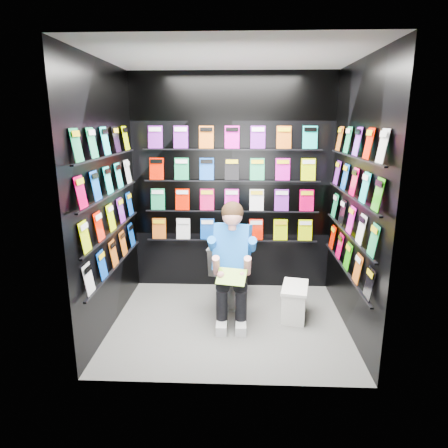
{
  "coord_description": "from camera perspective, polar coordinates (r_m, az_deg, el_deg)",
  "views": [
    {
      "loc": [
        0.1,
        -3.77,
        2.04
      ],
      "look_at": [
        -0.06,
        0.15,
        1.03
      ],
      "focal_mm": 32.0,
      "sensor_mm": 36.0,
      "label": 1
    }
  ],
  "objects": [
    {
      "name": "floor",
      "position": [
        4.29,
        0.73,
        -13.94
      ],
      "size": [
        2.4,
        2.4,
        0.0
      ],
      "primitive_type": "plane",
      "color": "#5B5B59",
      "rests_on": "ground"
    },
    {
      "name": "longbox",
      "position": [
        4.4,
        10.01,
        -11.04
      ],
      "size": [
        0.32,
        0.47,
        0.32
      ],
      "primitive_type": "cube",
      "rotation": [
        0.0,
        0.0,
        -0.2
      ],
      "color": "silver",
      "rests_on": "floor"
    },
    {
      "name": "held_comic",
      "position": [
        3.9,
        1.07,
        -7.55
      ],
      "size": [
        0.31,
        0.22,
        0.12
      ],
      "primitive_type": "cube",
      "rotation": [
        -0.96,
        0.0,
        -0.21
      ],
      "color": "green",
      "rests_on": "reader"
    },
    {
      "name": "toilet",
      "position": [
        4.65,
        1.28,
        -6.6
      ],
      "size": [
        0.57,
        0.82,
        0.73
      ],
      "primitive_type": "imported",
      "rotation": [
        0.0,
        0.0,
        2.93
      ],
      "color": "white",
      "rests_on": "floor"
    },
    {
      "name": "wall_right",
      "position": [
        4.0,
        18.29,
        3.06
      ],
      "size": [
        0.04,
        2.0,
        2.6
      ],
      "primitive_type": "cube",
      "color": "black",
      "rests_on": "floor"
    },
    {
      "name": "ceiling",
      "position": [
        3.81,
        0.87,
        22.91
      ],
      "size": [
        2.4,
        2.4,
        0.0
      ],
      "primitive_type": "plane",
      "color": "white",
      "rests_on": "floor"
    },
    {
      "name": "comics_left",
      "position": [
        4.05,
        -16.03,
        3.44
      ],
      "size": [
        0.06,
        1.7,
        1.37
      ],
      "primitive_type": null,
      "color": "#CC0046",
      "rests_on": "wall_left"
    },
    {
      "name": "wall_back",
      "position": [
        4.83,
        1.13,
        5.65
      ],
      "size": [
        2.4,
        0.04,
        2.6
      ],
      "primitive_type": "cube",
      "color": "black",
      "rests_on": "floor"
    },
    {
      "name": "longbox_lid",
      "position": [
        4.33,
        10.11,
        -8.9
      ],
      "size": [
        0.34,
        0.5,
        0.03
      ],
      "primitive_type": "cube",
      "rotation": [
        0.0,
        0.0,
        -0.2
      ],
      "color": "silver",
      "rests_on": "longbox"
    },
    {
      "name": "comics_back",
      "position": [
        4.8,
        1.13,
        5.65
      ],
      "size": [
        2.1,
        0.06,
        1.37
      ],
      "primitive_type": null,
      "color": "#CC0046",
      "rests_on": "wall_back"
    },
    {
      "name": "reader",
      "position": [
        4.16,
        1.2,
        -3.48
      ],
      "size": [
        0.64,
        0.82,
        1.35
      ],
      "primitive_type": null,
      "rotation": [
        0.0,
        0.0,
        -0.21
      ],
      "color": "blue",
      "rests_on": "toilet"
    },
    {
      "name": "wall_front",
      "position": [
        2.87,
        0.23,
        -0.48
      ],
      "size": [
        2.4,
        0.04,
        2.6
      ],
      "primitive_type": "cube",
      "color": "black",
      "rests_on": "floor"
    },
    {
      "name": "wall_left",
      "position": [
        4.06,
        -16.43,
        3.36
      ],
      "size": [
        0.04,
        2.0,
        2.6
      ],
      "primitive_type": "cube",
      "color": "black",
      "rests_on": "floor"
    },
    {
      "name": "comics_right",
      "position": [
        3.99,
        17.88,
        3.14
      ],
      "size": [
        0.06,
        1.7,
        1.37
      ],
      "primitive_type": null,
      "color": "#CC0046",
      "rests_on": "wall_right"
    }
  ]
}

